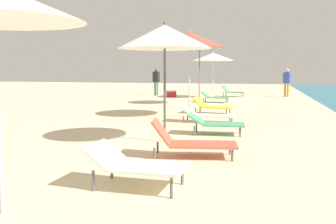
# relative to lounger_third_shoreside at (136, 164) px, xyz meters

# --- Properties ---
(lounger_third_shoreside) EXTENTS (1.29, 0.70, 0.56)m
(lounger_third_shoreside) POSITION_rel_lounger_third_shoreside_xyz_m (0.00, 0.00, 0.00)
(lounger_third_shoreside) COLOR white
(lounger_third_shoreside) RESTS_ON ground
(umbrella_fourth) EXTENTS (1.95, 1.95, 2.50)m
(umbrella_fourth) POSITION_rel_lounger_third_shoreside_xyz_m (-0.39, 3.07, 1.88)
(umbrella_fourth) COLOR #4C4C51
(umbrella_fourth) RESTS_ON ground
(lounger_fourth_shoreside) EXTENTS (1.36, 0.72, 0.50)m
(lounger_fourth_shoreside) POSITION_rel_lounger_third_shoreside_xyz_m (0.54, 4.23, -0.04)
(lounger_fourth_shoreside) COLOR #4CA572
(lounger_fourth_shoreside) RESTS_ON ground
(lounger_fourth_inland) EXTENTS (1.55, 0.83, 0.66)m
(lounger_fourth_inland) POSITION_rel_lounger_third_shoreside_xyz_m (0.39, 1.85, -0.03)
(lounger_fourth_inland) COLOR #D8593F
(lounger_fourth_inland) RESTS_ON ground
(umbrella_fifth) EXTENTS (2.19, 2.19, 2.74)m
(umbrella_fifth) POSITION_rel_lounger_third_shoreside_xyz_m (-0.65, 7.24, 2.12)
(umbrella_fifth) COLOR silver
(umbrella_fifth) RESTS_ON ground
(lounger_fifth_shoreside) EXTENTS (1.35, 0.82, 0.56)m
(lounger_fifth_shoreside) POSITION_rel_lounger_third_shoreside_xyz_m (-0.06, 8.30, -0.04)
(lounger_fifth_shoreside) COLOR yellow
(lounger_fifth_shoreside) RESTS_ON ground
(lounger_fifth_inland) EXTENTS (1.63, 0.69, 0.51)m
(lounger_fifth_inland) POSITION_rel_lounger_third_shoreside_xyz_m (0.03, 6.19, -0.07)
(lounger_fifth_inland) COLOR white
(lounger_fifth_inland) RESTS_ON ground
(umbrella_sixth) EXTENTS (1.89, 1.89, 2.85)m
(umbrella_sixth) POSITION_rel_lounger_third_shoreside_xyz_m (-1.01, 11.45, 2.24)
(umbrella_sixth) COLOR olive
(umbrella_sixth) RESTS_ON ground
(lounger_sixth_shoreside) EXTENTS (1.30, 0.65, 0.51)m
(lounger_sixth_shoreside) POSITION_rel_lounger_third_shoreside_xyz_m (-0.48, 12.63, -0.06)
(lounger_sixth_shoreside) COLOR #4CA572
(lounger_sixth_shoreside) RESTS_ON ground
(umbrella_farthest) EXTENTS (2.20, 2.20, 2.42)m
(umbrella_farthest) POSITION_rel_lounger_third_shoreside_xyz_m (-0.90, 15.35, 1.83)
(umbrella_farthest) COLOR silver
(umbrella_farthest) RESTS_ON ground
(lounger_farthest_shoreside) EXTENTS (1.27, 0.82, 0.59)m
(lounger_farthest_shoreside) POSITION_rel_lounger_third_shoreside_xyz_m (0.06, 16.51, -0.03)
(lounger_farthest_shoreside) COLOR #4CA572
(lounger_farthest_shoreside) RESTS_ON ground
(person_walking_near) EXTENTS (0.42, 0.36, 1.54)m
(person_walking_near) POSITION_rel_lounger_third_shoreside_xyz_m (2.94, 17.08, 0.60)
(person_walking_near) COLOR orange
(person_walking_near) RESTS_ON ground
(person_walking_mid) EXTENTS (0.41, 0.32, 1.58)m
(person_walking_mid) POSITION_rel_lounger_third_shoreside_xyz_m (-4.27, 16.27, 0.64)
(person_walking_mid) COLOR #3F9972
(person_walking_mid) RESTS_ON ground
(cooler_box) EXTENTS (0.58, 0.55, 0.37)m
(cooler_box) POSITION_rel_lounger_third_shoreside_xyz_m (-3.15, 15.28, -0.13)
(cooler_box) COLOR red
(cooler_box) RESTS_ON ground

